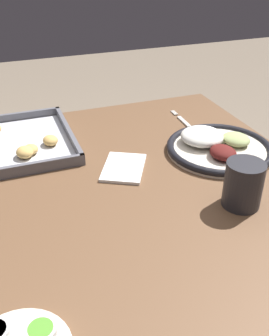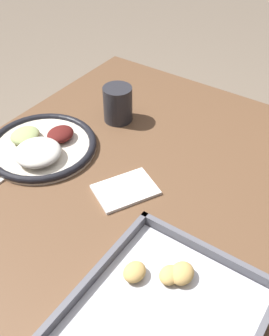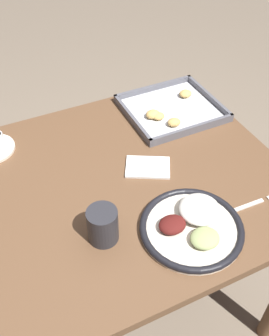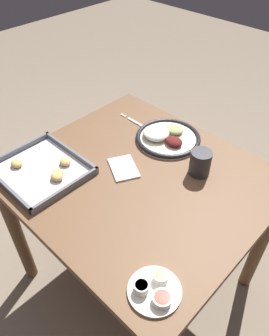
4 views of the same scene
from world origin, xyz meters
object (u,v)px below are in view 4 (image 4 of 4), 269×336
object	(u,v)px
napkin	(124,168)
drinking_cup	(200,163)
baking_tray	(42,170)
dinner_plate	(167,137)
fork	(138,124)
saucer_plate	(155,290)

from	to	relation	value
napkin	drinking_cup	bearing A→B (deg)	-140.52
drinking_cup	baking_tray	bearing A→B (deg)	43.52
dinner_plate	baking_tray	size ratio (longest dim) A/B	0.84
fork	baking_tray	world-z (taller)	baking_tray
saucer_plate	fork	bearing A→B (deg)	-43.33
drinking_cup	napkin	xyz separation A→B (m)	(0.23, 0.19, -0.05)
fork	drinking_cup	xyz separation A→B (m)	(-0.41, 0.08, 0.05)
drinking_cup	napkin	size ratio (longest dim) A/B	0.61
baking_tray	napkin	bearing A→B (deg)	-132.74
dinner_plate	baking_tray	bearing A→B (deg)	66.63
dinner_plate	napkin	bearing A→B (deg)	90.02
fork	saucer_plate	distance (m)	0.84
baking_tray	napkin	distance (m)	0.32
drinking_cup	napkin	distance (m)	0.30
fork	saucer_plate	bearing A→B (deg)	138.49
fork	baking_tray	xyz separation A→B (m)	(0.04, 0.51, 0.01)
drinking_cup	napkin	world-z (taller)	drinking_cup
saucer_plate	drinking_cup	distance (m)	0.54
baking_tray	drinking_cup	size ratio (longest dim) A/B	3.31
fork	baking_tray	size ratio (longest dim) A/B	0.64
baking_tray	drinking_cup	distance (m)	0.62
dinner_plate	baking_tray	world-z (taller)	dinner_plate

